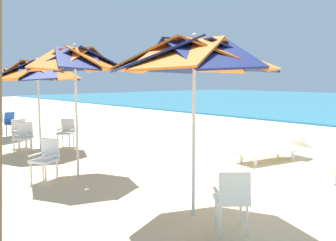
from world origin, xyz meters
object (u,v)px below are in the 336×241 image
at_px(plastic_chair_1, 46,157).
at_px(plastic_chair_3, 67,131).
at_px(plastic_chair_0, 232,197).
at_px(beach_umbrella_2, 38,71).
at_px(plastic_chair_2, 24,136).
at_px(beach_umbrella_0, 194,57).
at_px(beach_umbrella_1, 75,61).
at_px(plastic_chair_7, 12,122).
at_px(plastic_chair_4, 20,132).
at_px(sun_lounger_1, 273,150).

relative_size(plastic_chair_1, plastic_chair_3, 1.00).
xyz_separation_m(plastic_chair_0, plastic_chair_3, (-7.33, 1.32, 0.00)).
bearing_deg(beach_umbrella_2, plastic_chair_2, -77.90).
relative_size(beach_umbrella_0, beach_umbrella_1, 0.98).
xyz_separation_m(beach_umbrella_1, beach_umbrella_2, (-3.22, 0.56, -0.16)).
relative_size(beach_umbrella_2, plastic_chair_7, 3.07).
distance_m(plastic_chair_4, plastic_chair_7, 2.67).
bearing_deg(sun_lounger_1, plastic_chair_3, -150.30).
relative_size(plastic_chair_0, plastic_chair_3, 1.00).
bearing_deg(beach_umbrella_0, plastic_chair_7, 175.26).
distance_m(plastic_chair_1, sun_lounger_1, 5.51).
xyz_separation_m(beach_umbrella_1, plastic_chair_4, (-4.01, 0.29, -1.95)).
bearing_deg(plastic_chair_3, sun_lounger_1, 29.70).
height_order(beach_umbrella_0, plastic_chair_7, beach_umbrella_0).
relative_size(beach_umbrella_0, plastic_chair_7, 3.16).
relative_size(plastic_chair_0, plastic_chair_2, 1.00).
bearing_deg(beach_umbrella_2, plastic_chair_4, -161.39).
bearing_deg(beach_umbrella_2, beach_umbrella_0, -3.66).
xyz_separation_m(beach_umbrella_2, plastic_chair_4, (-0.79, -0.27, -1.79)).
bearing_deg(plastic_chair_1, plastic_chair_0, 10.70).
height_order(plastic_chair_1, beach_umbrella_2, beach_umbrella_2).
height_order(plastic_chair_3, plastic_chair_7, same).
bearing_deg(plastic_chair_7, sun_lounger_1, 21.72).
xyz_separation_m(beach_umbrella_2, sun_lounger_1, (5.27, 3.85, -2.00)).
distance_m(beach_umbrella_1, plastic_chair_1, 2.07).
height_order(beach_umbrella_0, plastic_chair_2, beach_umbrella_0).
relative_size(beach_umbrella_2, sun_lounger_1, 1.19).
relative_size(beach_umbrella_1, plastic_chair_2, 3.24).
distance_m(plastic_chair_0, sun_lounger_1, 4.80).
relative_size(plastic_chair_3, plastic_chair_4, 1.00).
relative_size(plastic_chair_7, sun_lounger_1, 0.39).
bearing_deg(beach_umbrella_0, plastic_chair_4, 178.82).
relative_size(plastic_chair_0, sun_lounger_1, 0.39).
xyz_separation_m(plastic_chair_1, plastic_chair_2, (-3.10, 0.74, 0.00)).
bearing_deg(plastic_chair_7, beach_umbrella_2, -6.83).
xyz_separation_m(beach_umbrella_0, beach_umbrella_1, (-3.30, -0.14, 0.05)).
distance_m(plastic_chair_1, plastic_chair_4, 4.12).
relative_size(plastic_chair_4, plastic_chair_7, 1.00).
distance_m(beach_umbrella_2, sun_lounger_1, 6.82).
distance_m(plastic_chair_0, plastic_chair_2, 7.20).
height_order(beach_umbrella_2, plastic_chair_2, beach_umbrella_2).
height_order(plastic_chair_4, sun_lounger_1, plastic_chair_4).
relative_size(plastic_chair_3, plastic_chair_7, 1.00).
bearing_deg(plastic_chair_7, plastic_chair_0, -4.75).
xyz_separation_m(plastic_chair_0, plastic_chair_4, (-8.10, 0.22, 0.00)).
bearing_deg(plastic_chair_2, beach_umbrella_0, 0.93).
height_order(beach_umbrella_1, plastic_chair_1, beach_umbrella_1).
bearing_deg(beach_umbrella_0, sun_lounger_1, 106.41).
bearing_deg(plastic_chair_0, beach_umbrella_0, 175.15).
height_order(beach_umbrella_2, plastic_chair_7, beach_umbrella_2).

